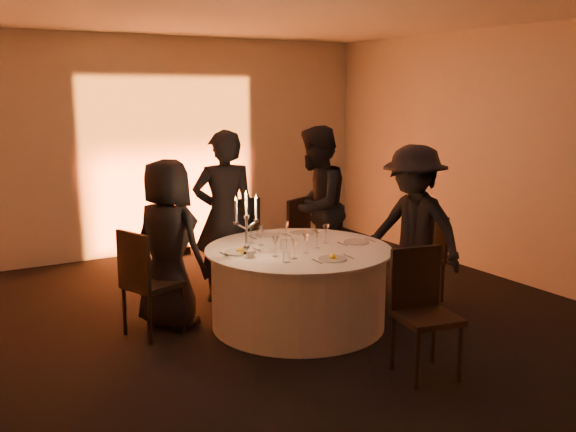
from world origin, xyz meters
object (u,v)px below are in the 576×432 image
chair_front (422,304)px  guest_back_left (224,216)px  chair_back_left (237,237)px  banquet_table (298,286)px  guest_left (168,244)px  guest_right (413,231)px  chair_back_right (291,234)px  chair_left (145,277)px  coffee_cup (250,255)px  candelabra (246,233)px  chair_right (425,253)px  guest_back_right (316,207)px

chair_front → guest_back_left: size_ratio=0.55×
chair_back_left → banquet_table: bearing=88.5°
guest_left → guest_right: guest_right is taller
chair_back_right → chair_front: (-0.37, -2.70, -0.00)m
chair_left → chair_back_right: 2.22m
banquet_table → chair_left: (-1.39, 0.44, 0.19)m
chair_back_left → guest_left: (-1.11, -0.81, 0.22)m
chair_front → chair_back_right: bearing=92.8°
chair_front → coffee_cup: chair_front is taller
banquet_table → guest_right: guest_right is taller
chair_left → candelabra: 1.02m
chair_right → chair_back_right: bearing=-146.2°
guest_back_right → candelabra: bearing=-4.1°
chair_right → guest_left: bearing=-104.7°
guest_left → chair_back_left: bearing=-82.4°
banquet_table → chair_right: bearing=-1.3°
chair_back_right → coffee_cup: chair_back_right is taller
chair_left → guest_back_right: bearing=-94.9°
chair_back_right → guest_left: bearing=-3.7°
chair_back_left → guest_right: bearing=123.7°
candelabra → chair_back_right: bearing=46.1°
guest_back_left → candelabra: guest_back_left is taller
guest_left → guest_back_left: 0.93m
banquet_table → chair_left: size_ratio=1.78×
chair_right → chair_front: bearing=-44.5°
chair_back_right → guest_left: size_ratio=0.63×
banquet_table → guest_left: bearing=151.5°
banquet_table → guest_left: (-1.10, 0.59, 0.43)m
chair_left → guest_back_right: 2.34m
guest_right → chair_back_left: bearing=-159.5°
chair_front → guest_back_right: (0.55, 2.44, 0.36)m
banquet_table → chair_back_left: bearing=89.2°
chair_front → guest_left: guest_left is taller
guest_left → coffee_cup: (0.53, -0.69, -0.02)m
guest_back_left → coffee_cup: (-0.27, -1.15, -0.13)m
banquet_table → guest_back_right: guest_back_right is taller
coffee_cup → chair_front: bearing=-57.1°
banquet_table → guest_back_left: guest_back_left is taller
guest_back_right → coffee_cup: bearing=-1.6°
chair_right → guest_right: size_ratio=0.54×
chair_right → guest_right: guest_right is taller
guest_left → candelabra: (0.55, -0.58, 0.16)m
chair_front → guest_right: bearing=62.5°
guest_left → guest_back_left: (0.80, 0.46, 0.11)m
coffee_cup → guest_right: bearing=-6.5°
chair_back_right → coffee_cup: size_ratio=9.32×
guest_back_left → guest_right: guest_back_left is taller
guest_left → guest_back_left: guest_back_left is taller
guest_back_left → candelabra: size_ratio=3.09×
chair_right → chair_front: 1.90m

